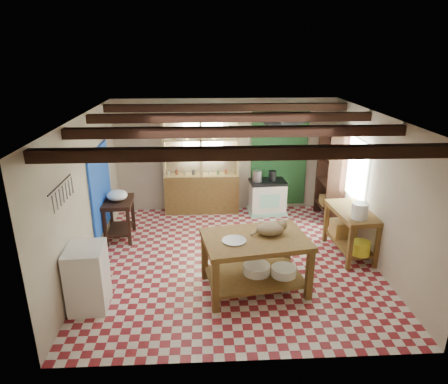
{
  "coord_description": "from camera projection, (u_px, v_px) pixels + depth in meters",
  "views": [
    {
      "loc": [
        -0.5,
        -6.4,
        3.63
      ],
      "look_at": [
        -0.14,
        0.3,
        1.21
      ],
      "focal_mm": 32.0,
      "sensor_mm": 36.0,
      "label": 1
    }
  ],
  "objects": [
    {
      "name": "window_back",
      "position": [
        203.0,
        139.0,
        9.0
      ],
      "size": [
        0.9,
        0.02,
        0.8
      ],
      "primitive_type": "cube",
      "color": "#B7C8B2",
      "rests_on": "wall_back"
    },
    {
      "name": "ceiling_beams",
      "position": [
        234.0,
        124.0,
        6.43
      ],
      "size": [
        5.0,
        3.8,
        0.15
      ],
      "primitive_type": "cube",
      "color": "black",
      "rests_on": "ceiling"
    },
    {
      "name": "kettle_left",
      "position": [
        257.0,
        176.0,
        9.0
      ],
      "size": [
        0.23,
        0.23,
        0.25
      ],
      "primitive_type": "cylinder",
      "rotation": [
        0.0,
        0.0,
        0.07
      ],
      "color": "#AAA9B1",
      "rests_on": "stove"
    },
    {
      "name": "wall_back",
      "position": [
        225.0,
        156.0,
        9.18
      ],
      "size": [
        5.0,
        0.04,
        2.6
      ],
      "primitive_type": "cube",
      "color": "#BFB199",
      "rests_on": "floor"
    },
    {
      "name": "stove",
      "position": [
        267.0,
        197.0,
        9.2
      ],
      "size": [
        0.85,
        0.6,
        0.79
      ],
      "primitive_type": "cube",
      "rotation": [
        0.0,
        0.0,
        0.07
      ],
      "color": "silver",
      "rests_on": "floor"
    },
    {
      "name": "tall_rack",
      "position": [
        331.0,
        176.0,
        8.73
      ],
      "size": [
        0.4,
        0.86,
        2.0
      ],
      "primitive_type": "cube",
      "color": "black",
      "rests_on": "floor"
    },
    {
      "name": "shelving_unit",
      "position": [
        201.0,
        167.0,
        9.04
      ],
      "size": [
        1.7,
        0.34,
        2.2
      ],
      "primitive_type": "cube",
      "color": "#CFB777",
      "rests_on": "floor"
    },
    {
      "name": "white_bucket",
      "position": [
        360.0,
        211.0,
        6.82
      ],
      "size": [
        0.3,
        0.3,
        0.28
      ],
      "primitive_type": "cylinder",
      "rotation": [
        0.0,
        0.0,
        0.08
      ],
      "color": "white",
      "rests_on": "right_counter"
    },
    {
      "name": "kettle_right",
      "position": [
        272.0,
        176.0,
        9.04
      ],
      "size": [
        0.19,
        0.19,
        0.22
      ],
      "primitive_type": "cylinder",
      "rotation": [
        0.0,
        0.0,
        0.07
      ],
      "color": "black",
      "rests_on": "stove"
    },
    {
      "name": "white_cabinet",
      "position": [
        88.0,
        277.0,
        5.82
      ],
      "size": [
        0.57,
        0.67,
        0.96
      ],
      "primitive_type": "cube",
      "rotation": [
        0.0,
        0.0,
        0.06
      ],
      "color": "white",
      "rests_on": "floor"
    },
    {
      "name": "pot_rack",
      "position": [
        285.0,
        120.0,
        8.52
      ],
      "size": [
        0.86,
        0.12,
        0.36
      ],
      "primitive_type": "cube",
      "color": "black",
      "rests_on": "ceiling"
    },
    {
      "name": "enamel_bowl",
      "position": [
        117.0,
        195.0,
        7.8
      ],
      "size": [
        0.42,
        0.42,
        0.2
      ],
      "primitive_type": "ellipsoid",
      "rotation": [
        0.0,
        0.0,
        0.05
      ],
      "color": "white",
      "rests_on": "prep_table"
    },
    {
      "name": "wicker_basket",
      "position": [
        343.0,
        228.0,
        7.64
      ],
      "size": [
        0.46,
        0.38,
        0.3
      ],
      "primitive_type": "cube",
      "rotation": [
        0.0,
        0.0,
        0.08
      ],
      "color": "#AB8245",
      "rests_on": "right_counter"
    },
    {
      "name": "wall_left",
      "position": [
        85.0,
        195.0,
        6.7
      ],
      "size": [
        0.04,
        5.0,
        2.6
      ],
      "primitive_type": "cube",
      "color": "#BFB199",
      "rests_on": "floor"
    },
    {
      "name": "cat",
      "position": [
        270.0,
        229.0,
        6.17
      ],
      "size": [
        0.52,
        0.46,
        0.2
      ],
      "primitive_type": "ellipsoid",
      "rotation": [
        0.0,
        0.0,
        0.34
      ],
      "color": "#9C825B",
      "rests_on": "work_table"
    },
    {
      "name": "steel_tray",
      "position": [
        234.0,
        241.0,
        5.99
      ],
      "size": [
        0.43,
        0.43,
        0.02
      ],
      "primitive_type": "cylinder",
      "rotation": [
        0.0,
        0.0,
        0.17
      ],
      "color": "#AAA9B1",
      "rests_on": "work_table"
    },
    {
      "name": "utensil_rail",
      "position": [
        61.0,
        193.0,
        5.42
      ],
      "size": [
        0.06,
        0.9,
        0.28
      ],
      "primitive_type": "cube",
      "color": "black",
      "rests_on": "wall_left"
    },
    {
      "name": "green_wall_patch",
      "position": [
        279.0,
        157.0,
        9.23
      ],
      "size": [
        1.3,
        0.04,
        2.3
      ],
      "primitive_type": "cube",
      "color": "#1C4721",
      "rests_on": "wall_back"
    },
    {
      "name": "wall_front",
      "position": [
        250.0,
        268.0,
        4.48
      ],
      "size": [
        5.0,
        0.04,
        2.6
      ],
      "primitive_type": "cube",
      "color": "#BFB199",
      "rests_on": "floor"
    },
    {
      "name": "right_counter",
      "position": [
        350.0,
        232.0,
        7.35
      ],
      "size": [
        0.7,
        1.26,
        0.88
      ],
      "primitive_type": "cube",
      "rotation": [
        0.0,
        0.0,
        0.08
      ],
      "color": "brown",
      "rests_on": "floor"
    },
    {
      "name": "basin_large",
      "position": [
        257.0,
        269.0,
        6.37
      ],
      "size": [
        0.49,
        0.49,
        0.15
      ],
      "primitive_type": "cylinder",
      "rotation": [
        0.0,
        0.0,
        0.17
      ],
      "color": "white",
      "rests_on": "work_table"
    },
    {
      "name": "window_right",
      "position": [
        355.0,
        168.0,
        7.86
      ],
      "size": [
        0.02,
        1.3,
        1.2
      ],
      "primitive_type": "cube",
      "color": "#B7C8B2",
      "rests_on": "wall_right"
    },
    {
      "name": "basin_small",
      "position": [
        284.0,
        271.0,
        6.31
      ],
      "size": [
        0.46,
        0.46,
        0.14
      ],
      "primitive_type": "cylinder",
      "rotation": [
        0.0,
        0.0,
        0.17
      ],
      "color": "white",
      "rests_on": "work_table"
    },
    {
      "name": "floor",
      "position": [
        233.0,
        260.0,
        7.27
      ],
      "size": [
        5.0,
        5.0,
        0.02
      ],
      "primitive_type": "cube",
      "color": "maroon",
      "rests_on": "ground"
    },
    {
      "name": "blue_wall_patch",
      "position": [
        101.0,
        189.0,
        7.62
      ],
      "size": [
        0.04,
        1.4,
        1.6
      ],
      "primitive_type": "cube",
      "color": "blue",
      "rests_on": "wall_left"
    },
    {
      "name": "ceiling",
      "position": [
        234.0,
        117.0,
        6.39
      ],
      "size": [
        5.0,
        5.0,
        0.02
      ],
      "primitive_type": "cube",
      "color": "#504F54",
      "rests_on": "wall_back"
    },
    {
      "name": "work_table",
      "position": [
        255.0,
        263.0,
        6.26
      ],
      "size": [
        1.74,
        1.3,
        0.9
      ],
      "primitive_type": "cube",
      "rotation": [
        0.0,
        0.0,
        0.17
      ],
      "color": "brown",
      "rests_on": "floor"
    },
    {
      "name": "yellow_tub",
      "position": [
        361.0,
        248.0,
        6.96
      ],
      "size": [
        0.35,
        0.35,
        0.24
      ],
      "primitive_type": "cylinder",
      "rotation": [
        0.0,
        0.0,
        0.08
      ],
      "color": "yellow",
      "rests_on": "right_counter"
    },
    {
      "name": "wall_right",
      "position": [
        376.0,
        190.0,
        6.95
      ],
      "size": [
        0.04,
        5.0,
        2.6
      ],
      "primitive_type": "cube",
      "color": "#BFB199",
      "rests_on": "floor"
    },
    {
      "name": "prep_table",
      "position": [
        119.0,
        219.0,
        7.98
      ],
      "size": [
        0.59,
        0.83,
        0.82
      ],
      "primitive_type": "cube",
      "rotation": [
        0.0,
        0.0,
        0.05
      ],
      "color": "black",
      "rests_on": "floor"
    }
  ]
}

